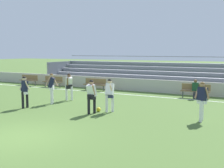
{
  "coord_description": "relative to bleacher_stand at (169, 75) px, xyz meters",
  "views": [
    {
      "loc": [
        7.55,
        -6.94,
        2.96
      ],
      "look_at": [
        0.02,
        6.79,
        1.18
      ],
      "focal_mm": 46.37,
      "sensor_mm": 36.0,
      "label": 1
    }
  ],
  "objects": [
    {
      "name": "ground_plane",
      "position": [
        -0.53,
        -15.21,
        -1.06
      ],
      "size": [
        160.0,
        160.0,
        0.0
      ],
      "primitive_type": "plane",
      "color": "#4C6B30"
    },
    {
      "name": "bench_near_bin",
      "position": [
        2.96,
        -3.8,
        -0.51
      ],
      "size": [
        1.8,
        0.4,
        0.9
      ],
      "color": "olive",
      "rests_on": "ground"
    },
    {
      "name": "bleacher_stand",
      "position": [
        0.0,
        0.0,
        0.0
      ],
      "size": [
        21.83,
        3.91,
        2.53
      ],
      "color": "#B2B2B7",
      "rests_on": "ground"
    },
    {
      "name": "sideline_wall",
      "position": [
        -0.53,
        -2.59,
        -0.6
      ],
      "size": [
        48.0,
        0.16,
        0.93
      ],
      "primitive_type": "cube",
      "color": "#BCB7AD",
      "rests_on": "ground"
    },
    {
      "name": "bench_far_right",
      "position": [
        -8.58,
        -3.8,
        -0.51
      ],
      "size": [
        1.8,
        0.4,
        0.9
      ],
      "color": "olive",
      "rests_on": "ground"
    },
    {
      "name": "player_dark_on_ball",
      "position": [
        4.56,
        -9.78,
        -0.06
      ],
      "size": [
        0.63,
        0.5,
        1.68
      ],
      "color": "white",
      "rests_on": "ground"
    },
    {
      "name": "player_dark_overlapping",
      "position": [
        -4.13,
        -11.28,
        -0.07
      ],
      "size": [
        0.57,
        0.41,
        1.66
      ],
      "color": "black",
      "rests_on": "ground"
    },
    {
      "name": "bench_far_left",
      "position": [
        -4.51,
        -3.8,
        -0.51
      ],
      "size": [
        1.8,
        0.4,
        0.9
      ],
      "color": "olive",
      "rests_on": "ground"
    },
    {
      "name": "bench_centre_sideline",
      "position": [
        -11.25,
        -3.8,
        -0.51
      ],
      "size": [
        1.8,
        0.4,
        0.9
      ],
      "color": "olive",
      "rests_on": "ground"
    },
    {
      "name": "player_white_trailing_run",
      "position": [
        -0.32,
        -10.79,
        -0.1
      ],
      "size": [
        0.44,
        0.44,
        1.62
      ],
      "color": "black",
      "rests_on": "ground"
    },
    {
      "name": "player_white_challenging",
      "position": [
        0.24,
        -10.03,
        -0.09
      ],
      "size": [
        0.47,
        0.64,
        1.63
      ],
      "color": "white",
      "rests_on": "ground"
    },
    {
      "name": "player_white_wide_right",
      "position": [
        -3.56,
        -8.26,
        -0.09
      ],
      "size": [
        0.55,
        0.64,
        1.63
      ],
      "color": "white",
      "rests_on": "ground"
    },
    {
      "name": "soccer_ball",
      "position": [
        -0.27,
        -10.24,
        -0.95
      ],
      "size": [
        0.22,
        0.22,
        0.22
      ],
      "primitive_type": "sphere",
      "color": "yellow",
      "rests_on": "ground"
    },
    {
      "name": "spectator_seated",
      "position": [
        2.96,
        -3.92,
        -0.36
      ],
      "size": [
        0.36,
        0.42,
        1.21
      ],
      "color": "#2D2D38",
      "rests_on": "ground"
    },
    {
      "name": "player_dark_dropping_back",
      "position": [
        -3.71,
        -9.65,
        -0.03
      ],
      "size": [
        0.67,
        0.52,
        1.72
      ],
      "color": "white",
      "rests_on": "ground"
    },
    {
      "name": "field_line_sideline",
      "position": [
        -0.53,
        -4.48,
        -1.06
      ],
      "size": [
        44.0,
        0.12,
        0.01
      ],
      "primitive_type": "cube",
      "color": "white",
      "rests_on": "ground"
    }
  ]
}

